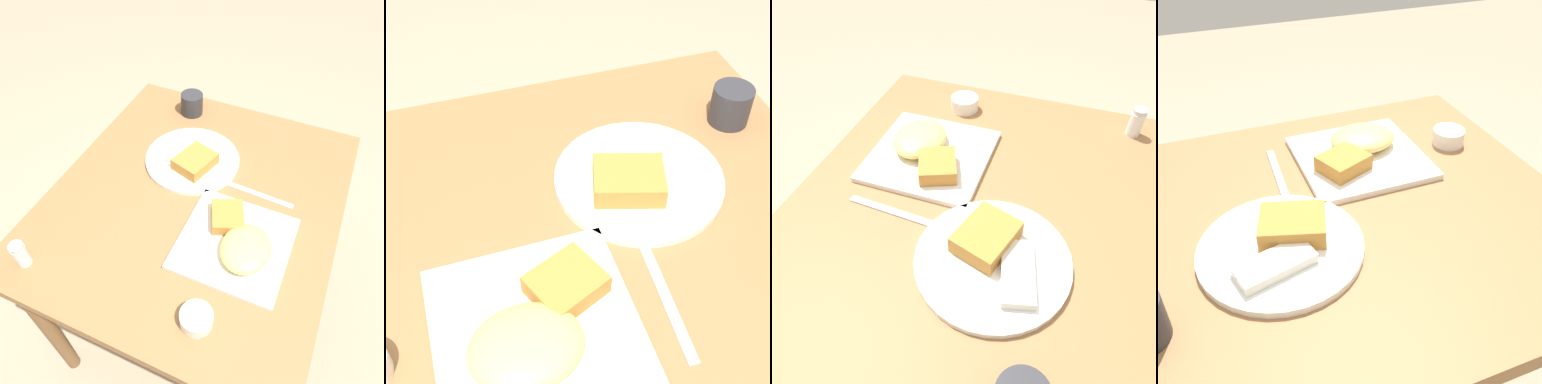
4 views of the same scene
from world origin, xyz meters
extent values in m
cube|color=olive|center=(0.00, 0.00, 0.75)|extent=(0.95, 0.83, 0.04)
cylinder|color=brown|center=(0.42, 0.36, 0.37)|extent=(0.05, 0.05, 0.73)
cube|color=white|center=(-0.11, -0.16, 0.78)|extent=(0.29, 0.29, 0.01)
ellipsoid|color=#EFCC6B|center=(-0.14, -0.20, 0.81)|extent=(0.16, 0.13, 0.04)
cube|color=#B77A33|center=(-0.06, -0.12, 0.80)|extent=(0.13, 0.12, 0.04)
cylinder|color=white|center=(0.14, 0.07, 0.78)|extent=(0.30, 0.30, 0.01)
cube|color=#B77A33|center=(0.10, 0.05, 0.80)|extent=(0.14, 0.13, 0.04)
cube|color=silver|center=(0.16, 0.12, 0.79)|extent=(0.15, 0.09, 0.02)
cube|color=silver|center=(0.08, -0.17, 0.77)|extent=(0.03, 0.21, 0.00)
cylinder|color=#2D2D33|center=(0.37, 0.18, 0.81)|extent=(0.08, 0.08, 0.08)
camera|label=1|loc=(-0.67, -0.28, 1.61)|focal=35.00mm
camera|label=2|loc=(-0.17, -0.54, 1.45)|focal=50.00mm
camera|label=3|loc=(0.54, 0.15, 1.38)|focal=35.00mm
camera|label=4|loc=(0.24, 0.67, 1.34)|focal=42.00mm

